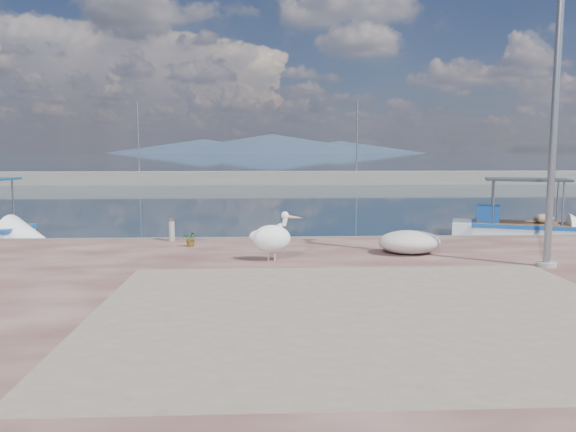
# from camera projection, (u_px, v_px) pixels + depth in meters

# --- Properties ---
(ground) EXTENTS (1400.00, 1400.00, 0.00)m
(ground) POSITION_uv_depth(u_px,v_px,m) (296.00, 296.00, 12.20)
(ground) COLOR #162635
(ground) RESTS_ON ground
(quay) EXTENTS (44.00, 22.00, 0.50)m
(quay) POSITION_uv_depth(u_px,v_px,m) (327.00, 413.00, 6.21)
(quay) COLOR #44221D
(quay) RESTS_ON ground
(quay_patch) EXTENTS (9.00, 7.00, 0.01)m
(quay_patch) POSITION_uv_depth(u_px,v_px,m) (367.00, 312.00, 9.20)
(quay_patch) COLOR gray
(quay_patch) RESTS_ON quay
(breakwater) EXTENTS (120.00, 2.20, 7.50)m
(breakwater) POSITION_uv_depth(u_px,v_px,m) (271.00, 178.00, 51.81)
(breakwater) COLOR gray
(breakwater) RESTS_ON ground
(mountains) EXTENTS (370.00, 280.00, 22.00)m
(mountains) POSITION_uv_depth(u_px,v_px,m) (267.00, 145.00, 656.20)
(mountains) COLOR #28384C
(mountains) RESTS_ON ground
(boat_right) EXTENTS (5.43, 3.37, 2.48)m
(boat_right) POSITION_uv_depth(u_px,v_px,m) (523.00, 231.00, 20.54)
(boat_right) COLOR white
(boat_right) RESTS_ON ground
(pelican) EXTENTS (1.25, 0.70, 1.20)m
(pelican) POSITION_uv_depth(u_px,v_px,m) (272.00, 238.00, 13.44)
(pelican) COLOR tan
(pelican) RESTS_ON quay
(lamp_post) EXTENTS (0.44, 0.96, 7.00)m
(lamp_post) POSITION_uv_depth(u_px,v_px,m) (554.00, 121.00, 12.48)
(lamp_post) COLOR gray
(lamp_post) RESTS_ON quay
(bollard_near) EXTENTS (0.22, 0.22, 0.68)m
(bollard_near) POSITION_uv_depth(u_px,v_px,m) (172.00, 228.00, 16.43)
(bollard_near) COLOR gray
(bollard_near) RESTS_ON quay
(potted_plant) EXTENTS (0.46, 0.43, 0.42)m
(potted_plant) POSITION_uv_depth(u_px,v_px,m) (191.00, 239.00, 15.46)
(potted_plant) COLOR #33722D
(potted_plant) RESTS_ON quay
(net_pile_d) EXTENTS (1.60, 1.20, 0.60)m
(net_pile_d) POSITION_uv_depth(u_px,v_px,m) (409.00, 242.00, 14.40)
(net_pile_d) COLOR silver
(net_pile_d) RESTS_ON quay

